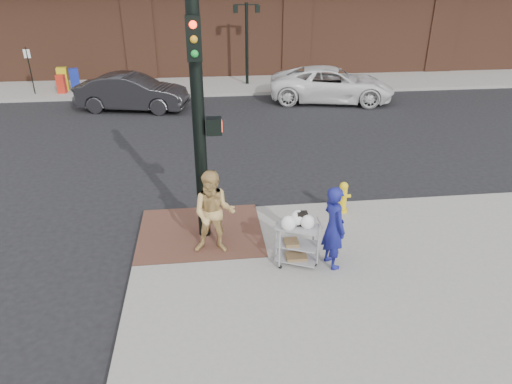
{
  "coord_description": "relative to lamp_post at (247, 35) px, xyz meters",
  "views": [
    {
      "loc": [
        -0.4,
        -8.21,
        5.56
      ],
      "look_at": [
        0.65,
        0.59,
        1.25
      ],
      "focal_mm": 32.0,
      "sensor_mm": 36.0,
      "label": 1
    }
  ],
  "objects": [
    {
      "name": "ground",
      "position": [
        -2.0,
        -16.0,
        -2.62
      ],
      "size": [
        220.0,
        220.0,
        0.0
      ],
      "primitive_type": "plane",
      "color": "black",
      "rests_on": "ground"
    },
    {
      "name": "brick_curb_ramp",
      "position": [
        -2.6,
        -15.1,
        -2.46
      ],
      "size": [
        2.8,
        2.4,
        0.01
      ],
      "primitive_type": "cube",
      "color": "brown",
      "rests_on": "sidewalk_near"
    },
    {
      "name": "newsbox_yellow",
      "position": [
        -9.26,
        -0.36,
        -1.91
      ],
      "size": [
        0.52,
        0.49,
        1.11
      ],
      "primitive_type": "cube",
      "rotation": [
        0.0,
        0.0,
        0.15
      ],
      "color": "gold",
      "rests_on": "sidewalk_far"
    },
    {
      "name": "sedan_dark",
      "position": [
        -5.44,
        -3.93,
        -1.84
      ],
      "size": [
        4.99,
        2.61,
        1.56
      ],
      "primitive_type": "imported",
      "rotation": [
        0.0,
        0.0,
        1.36
      ],
      "color": "black",
      "rests_on": "ground"
    },
    {
      "name": "sidewalk_far",
      "position": [
        10.5,
        16.0,
        -2.54
      ],
      "size": [
        65.0,
        36.0,
        0.15
      ],
      "primitive_type": "cube",
      "color": "gray",
      "rests_on": "ground"
    },
    {
      "name": "newsbox_blue",
      "position": [
        -8.71,
        -0.32,
        -1.95
      ],
      "size": [
        0.52,
        0.49,
        1.04
      ],
      "primitive_type": "cube",
      "rotation": [
        0.0,
        0.0,
        0.25
      ],
      "color": "navy",
      "rests_on": "sidewalk_far"
    },
    {
      "name": "parking_sign",
      "position": [
        -10.5,
        -1.0,
        -1.37
      ],
      "size": [
        0.05,
        0.05,
        2.2
      ],
      "primitive_type": "cylinder",
      "color": "black",
      "rests_on": "sidewalk_far"
    },
    {
      "name": "traffic_signal_pole",
      "position": [
        -2.48,
        -15.23,
        0.21
      ],
      "size": [
        0.61,
        0.51,
        5.0
      ],
      "color": "black",
      "rests_on": "sidewalk_near"
    },
    {
      "name": "utility_cart",
      "position": [
        -0.66,
        -16.54,
        -1.95
      ],
      "size": [
        0.94,
        0.76,
        1.15
      ],
      "color": "gray",
      "rests_on": "sidewalk_near"
    },
    {
      "name": "fire_hydrant",
      "position": [
        0.91,
        -14.52,
        -2.06
      ],
      "size": [
        0.38,
        0.26,
        0.8
      ],
      "color": "yellow",
      "rests_on": "sidewalk_near"
    },
    {
      "name": "newsbox_red",
      "position": [
        -9.2,
        -0.98,
        -2.03
      ],
      "size": [
        0.39,
        0.36,
        0.89
      ],
      "primitive_type": "cube",
      "rotation": [
        0.0,
        0.0,
        -0.07
      ],
      "color": "red",
      "rests_on": "sidewalk_far"
    },
    {
      "name": "woman_blue",
      "position": [
        0.03,
        -16.7,
        -1.6
      ],
      "size": [
        0.57,
        0.73,
        1.75
      ],
      "primitive_type": "imported",
      "rotation": [
        0.0,
        0.0,
        1.84
      ],
      "color": "navy",
      "rests_on": "sidewalk_near"
    },
    {
      "name": "minivan_white",
      "position": [
        3.61,
        -3.52,
        -1.83
      ],
      "size": [
        6.12,
        3.76,
        1.58
      ],
      "primitive_type": "imported",
      "rotation": [
        0.0,
        0.0,
        1.36
      ],
      "color": "white",
      "rests_on": "ground"
    },
    {
      "name": "pedestrian_tan",
      "position": [
        -2.29,
        -15.92,
        -1.55
      ],
      "size": [
        0.98,
        0.81,
        1.84
      ],
      "primitive_type": "imported",
      "rotation": [
        0.0,
        0.0,
        -0.14
      ],
      "color": "tan",
      "rests_on": "sidewalk_near"
    },
    {
      "name": "lamp_post",
      "position": [
        0.0,
        0.0,
        0.0
      ],
      "size": [
        1.32,
        0.22,
        4.0
      ],
      "color": "black",
      "rests_on": "sidewalk_far"
    }
  ]
}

